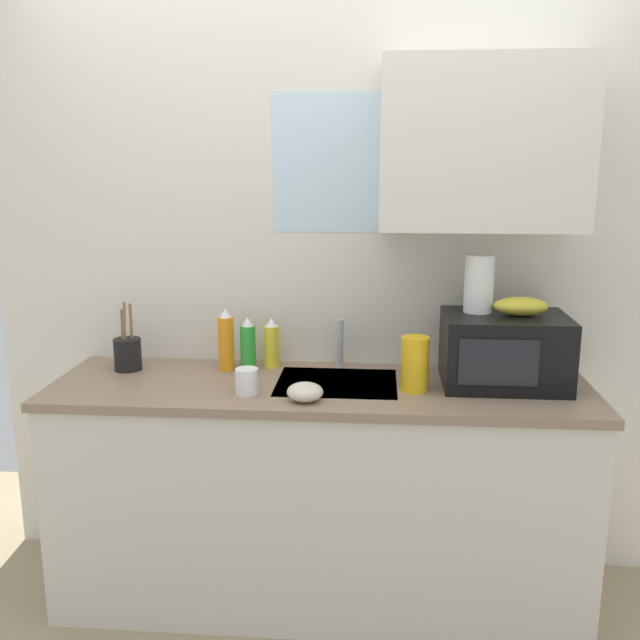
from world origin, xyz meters
TOP-DOWN VIEW (x-y plane):
  - kitchen_wall_assembly at (0.10, 0.31)m, footprint 2.83×0.42m
  - counter_unit at (0.00, 0.00)m, footprint 2.06×0.63m
  - sink_faucet at (0.06, 0.24)m, footprint 0.03×0.03m
  - microwave at (0.70, 0.05)m, footprint 0.46×0.35m
  - banana_bunch at (0.75, 0.05)m, footprint 0.20×0.11m
  - paper_towel_roll at (0.60, 0.10)m, footprint 0.11×0.11m
  - dish_soap_bottle_yellow at (-0.22, 0.21)m, footprint 0.06×0.06m
  - dish_soap_bottle_green at (-0.31, 0.16)m, footprint 0.06×0.06m
  - dish_soap_bottle_orange at (-0.40, 0.15)m, footprint 0.06×0.06m
  - cereal_canister at (0.36, -0.05)m, footprint 0.10×0.10m
  - mug_white at (-0.26, -0.14)m, footprint 0.08×0.08m
  - utensil_crock at (-0.80, 0.12)m, footprint 0.11×0.11m
  - small_bowl at (-0.04, -0.20)m, footprint 0.13×0.13m

SIDE VIEW (x-z plane):
  - counter_unit at x=0.00m, z-range 0.01..0.91m
  - small_bowl at x=-0.04m, z-range 0.90..0.96m
  - mug_white at x=-0.26m, z-range 0.90..0.99m
  - utensil_crock at x=-0.80m, z-range 0.83..1.12m
  - dish_soap_bottle_yellow at x=-0.22m, z-range 0.89..1.10m
  - sink_faucet at x=0.06m, z-range 0.90..1.10m
  - cereal_canister at x=0.36m, z-range 0.90..1.10m
  - dish_soap_bottle_green at x=-0.31m, z-range 0.89..1.11m
  - dish_soap_bottle_orange at x=-0.40m, z-range 0.89..1.15m
  - microwave at x=0.70m, z-range 0.90..1.17m
  - banana_bunch at x=0.75m, z-range 1.17..1.24m
  - paper_towel_roll at x=0.60m, z-range 1.17..1.39m
  - kitchen_wall_assembly at x=0.10m, z-range 0.10..2.60m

